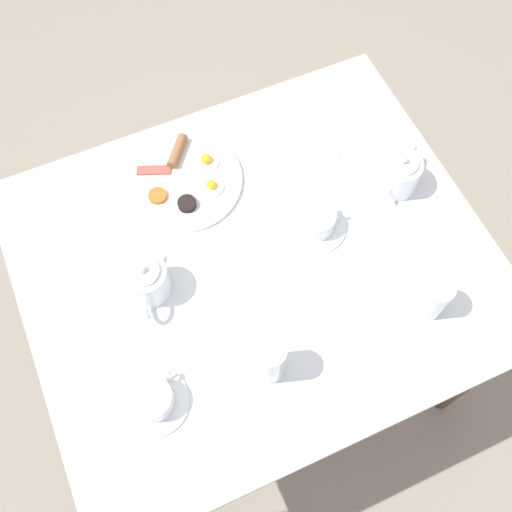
{
  "coord_description": "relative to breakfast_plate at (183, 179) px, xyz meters",
  "views": [
    {
      "loc": [
        -0.55,
        0.24,
        2.04
      ],
      "look_at": [
        0.0,
        0.0,
        0.77
      ],
      "focal_mm": 42.0,
      "sensor_mm": 36.0,
      "label": 1
    }
  ],
  "objects": [
    {
      "name": "teapot_near",
      "position": [
        -0.25,
        0.18,
        0.04
      ],
      "size": [
        0.18,
        0.1,
        0.12
      ],
      "rotation": [
        0.0,
        0.0,
        5.97
      ],
      "color": "white",
      "rests_on": "table"
    },
    {
      "name": "teapot_far",
      "position": [
        -0.23,
        -0.48,
        0.04
      ],
      "size": [
        0.12,
        0.16,
        0.12
      ],
      "rotation": [
        0.0,
        0.0,
        2.16
      ],
      "color": "white",
      "rests_on": "table"
    },
    {
      "name": "ground_plane",
      "position": [
        -0.28,
        -0.08,
        -0.76
      ],
      "size": [
        8.0,
        8.0,
        0.0
      ],
      "primitive_type": "plane",
      "color": "gray"
    },
    {
      "name": "fork_by_plate",
      "position": [
        -0.64,
        -0.51,
        -0.01
      ],
      "size": [
        0.12,
        0.13,
        0.0
      ],
      "rotation": [
        0.0,
        0.0,
        0.73
      ],
      "color": "silver",
      "rests_on": "table"
    },
    {
      "name": "teacup_with_saucer_right",
      "position": [
        -0.25,
        -0.25,
        0.02
      ],
      "size": [
        0.15,
        0.15,
        0.06
      ],
      "color": "white",
      "rests_on": "table"
    },
    {
      "name": "water_glass_tall",
      "position": [
        -0.54,
        -0.39,
        0.05
      ],
      "size": [
        0.07,
        0.07,
        0.12
      ],
      "color": "white",
      "rests_on": "table"
    },
    {
      "name": "table",
      "position": [
        -0.28,
        -0.08,
        -0.08
      ],
      "size": [
        0.93,
        1.09,
        0.75
      ],
      "color": "silver",
      "rests_on": "ground_plane"
    },
    {
      "name": "teacup_with_saucer_left",
      "position": [
        -0.5,
        0.26,
        0.02
      ],
      "size": [
        0.15,
        0.15,
        0.06
      ],
      "color": "white",
      "rests_on": "table"
    },
    {
      "name": "water_glass_short",
      "position": [
        -0.53,
        0.0,
        0.06
      ],
      "size": [
        0.07,
        0.07,
        0.14
      ],
      "color": "white",
      "rests_on": "table"
    },
    {
      "name": "knife_by_plate",
      "position": [
        0.01,
        -0.35,
        -0.01
      ],
      "size": [
        0.21,
        0.11,
        0.0
      ],
      "rotation": [
        0.0,
        0.0,
        5.18
      ],
      "color": "silver",
      "rests_on": "table"
    },
    {
      "name": "breakfast_plate",
      "position": [
        0.0,
        0.0,
        0.0
      ],
      "size": [
        0.3,
        0.3,
        0.04
      ],
      "color": "white",
      "rests_on": "table"
    }
  ]
}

